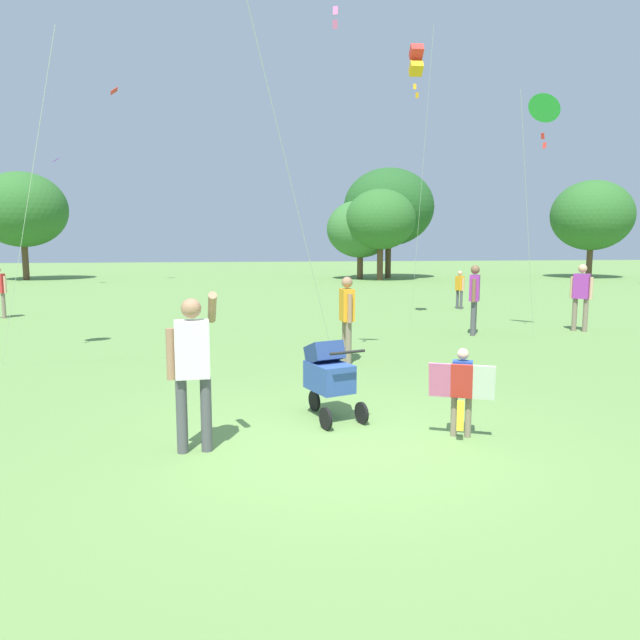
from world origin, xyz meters
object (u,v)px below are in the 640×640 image
object	(u,v)px
person_couple_left	(581,292)
kite_orange_delta	(544,110)
person_adult_flyer	(193,360)
person_sitting_far	(347,312)
child_with_butterfly_kite	(462,385)
kite_green_novelty	(416,61)
stroller	(328,373)
person_back_turned	(474,294)
person_kid_running	(460,286)

from	to	relation	value
person_couple_left	kite_orange_delta	bearing A→B (deg)	-157.84
person_adult_flyer	person_sitting_far	world-z (taller)	person_adult_flyer
child_with_butterfly_kite	person_sitting_far	bearing A→B (deg)	96.56
kite_orange_delta	kite_green_novelty	distance (m)	3.81
person_sitting_far	person_couple_left	distance (m)	7.32
child_with_butterfly_kite	person_adult_flyer	xyz separation A→B (m)	(-3.08, -0.02, 0.39)
child_with_butterfly_kite	stroller	distance (m)	1.73
kite_green_novelty	child_with_butterfly_kite	bearing A→B (deg)	-103.60
person_sitting_far	person_couple_left	bearing A→B (deg)	24.34
kite_orange_delta	person_back_turned	distance (m)	4.52
stroller	person_adult_flyer	bearing A→B (deg)	-148.74
stroller	child_with_butterfly_kite	bearing A→B (deg)	-34.59
person_adult_flyer	person_kid_running	distance (m)	15.07
person_couple_left	person_adult_flyer	bearing A→B (deg)	-140.99
stroller	person_sitting_far	size ratio (longest dim) A/B	0.68
child_with_butterfly_kite	kite_orange_delta	xyz separation A→B (m)	(4.56, 6.81, 4.67)
stroller	kite_orange_delta	xyz separation A→B (m)	(5.98, 5.83, 4.70)
kite_green_novelty	person_couple_left	xyz separation A→B (m)	(3.90, -1.87, -5.98)
child_with_butterfly_kite	kite_green_novelty	bearing A→B (deg)	76.40
child_with_butterfly_kite	person_couple_left	xyz separation A→B (m)	(6.16, 7.46, 0.38)
stroller	person_couple_left	xyz separation A→B (m)	(7.59, 6.48, 0.41)
person_couple_left	person_kid_running	world-z (taller)	person_couple_left
person_sitting_far	person_kid_running	world-z (taller)	person_sitting_far
person_adult_flyer	person_kid_running	xyz separation A→B (m)	(8.07, 12.73, -0.25)
child_with_butterfly_kite	kite_green_novelty	xyz separation A→B (m)	(2.26, 9.34, 6.35)
child_with_butterfly_kite	person_kid_running	world-z (taller)	person_kid_running
child_with_butterfly_kite	person_sitting_far	xyz separation A→B (m)	(-0.51, 4.44, 0.33)
child_with_butterfly_kite	kite_green_novelty	world-z (taller)	kite_green_novelty
kite_orange_delta	person_kid_running	xyz separation A→B (m)	(0.44, 5.89, -4.54)
person_adult_flyer	person_back_turned	distance (m)	9.68
person_adult_flyer	child_with_butterfly_kite	bearing A→B (deg)	0.42
person_adult_flyer	person_back_turned	size ratio (longest dim) A/B	1.03
kite_green_novelty	person_kid_running	xyz separation A→B (m)	(2.73, 3.37, -6.22)
person_sitting_far	person_couple_left	world-z (taller)	person_couple_left
stroller	kite_green_novelty	xyz separation A→B (m)	(3.68, 8.35, 6.38)
person_sitting_far	child_with_butterfly_kite	bearing A→B (deg)	-83.44
kite_green_novelty	person_kid_running	world-z (taller)	kite_green_novelty
stroller	person_back_turned	xyz separation A→B (m)	(4.66, 6.33, 0.41)
person_couple_left	person_kid_running	xyz separation A→B (m)	(-1.17, 5.24, -0.24)
person_adult_flyer	person_kid_running	size ratio (longest dim) A/B	1.36
child_with_butterfly_kite	kite_orange_delta	world-z (taller)	kite_orange_delta
child_with_butterfly_kite	person_sitting_far	distance (m)	4.49
person_adult_flyer	stroller	size ratio (longest dim) A/B	1.59
person_couple_left	person_back_turned	world-z (taller)	same
stroller	person_back_turned	distance (m)	7.87
stroller	person_sitting_far	bearing A→B (deg)	75.24
person_adult_flyer	kite_green_novelty	world-z (taller)	kite_green_novelty
person_adult_flyer	person_back_turned	bearing A→B (deg)	49.30
child_with_butterfly_kite	kite_orange_delta	size ratio (longest dim) A/B	0.19
person_back_turned	child_with_butterfly_kite	bearing A→B (deg)	-113.84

